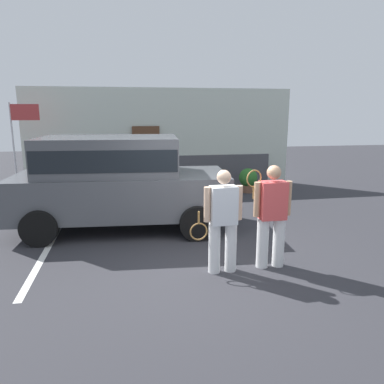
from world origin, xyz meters
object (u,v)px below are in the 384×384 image
tennis_player_man (223,220)px  tennis_player_woman (272,215)px  parked_suv (117,178)px  potted_plant_by_porch (248,179)px  flag_pole (19,133)px

tennis_player_man → tennis_player_woman: 0.85m
parked_suv → potted_plant_by_porch: parked_suv is taller
tennis_player_woman → parked_suv: bearing=-45.0°
potted_plant_by_porch → flag_pole: size_ratio=0.28×
parked_suv → flag_pole: bearing=134.5°
parked_suv → tennis_player_woman: bearing=-41.1°
tennis_player_man → flag_pole: size_ratio=0.60×
parked_suv → flag_pole: flag_pole is taller
tennis_player_man → flag_pole: (-4.47, 5.87, 1.10)m
parked_suv → flag_pole: 4.35m
tennis_player_man → tennis_player_woman: (0.85, 0.05, 0.03)m
parked_suv → tennis_player_woman: 3.63m
tennis_player_man → tennis_player_woman: size_ratio=0.97×
tennis_player_man → flag_pole: 7.46m
tennis_player_man → flag_pole: bearing=-54.8°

